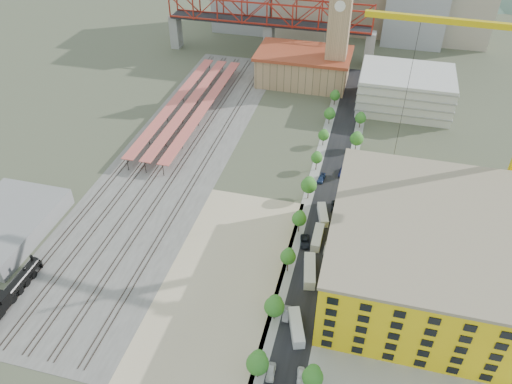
% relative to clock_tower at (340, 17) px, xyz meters
% --- Properties ---
extents(ground, '(400.00, 400.00, 0.00)m').
position_rel_clock_tower_xyz_m(ground, '(-8.00, -79.99, -28.70)').
color(ground, '#474C38').
rests_on(ground, ground).
extents(ballast_strip, '(36.00, 165.00, 0.06)m').
position_rel_clock_tower_xyz_m(ballast_strip, '(-44.00, -62.49, -28.67)').
color(ballast_strip, '#605E59').
rests_on(ballast_strip, ground).
extents(dirt_lot, '(28.00, 67.00, 0.06)m').
position_rel_clock_tower_xyz_m(dirt_lot, '(-12.00, -111.49, -28.67)').
color(dirt_lot, tan).
rests_on(dirt_lot, ground).
extents(street_asphalt, '(12.00, 170.00, 0.06)m').
position_rel_clock_tower_xyz_m(street_asphalt, '(8.00, -64.99, -28.67)').
color(street_asphalt, black).
rests_on(street_asphalt, ground).
extents(sidewalk_west, '(3.00, 170.00, 0.04)m').
position_rel_clock_tower_xyz_m(sidewalk_west, '(2.50, -64.99, -28.68)').
color(sidewalk_west, gray).
rests_on(sidewalk_west, ground).
extents(sidewalk_east, '(3.00, 170.00, 0.04)m').
position_rel_clock_tower_xyz_m(sidewalk_east, '(13.50, -64.99, -28.68)').
color(sidewalk_east, gray).
rests_on(sidewalk_east, ground).
extents(construction_pad, '(50.00, 90.00, 0.06)m').
position_rel_clock_tower_xyz_m(construction_pad, '(37.00, -99.99, -28.67)').
color(construction_pad, gray).
rests_on(construction_pad, ground).
extents(rail_tracks, '(26.56, 160.00, 0.18)m').
position_rel_clock_tower_xyz_m(rail_tracks, '(-45.80, -62.49, -28.55)').
color(rail_tracks, '#382B23').
rests_on(rail_tracks, ground).
extents(platform_canopies, '(16.00, 80.00, 4.12)m').
position_rel_clock_tower_xyz_m(platform_canopies, '(-49.00, -34.99, -24.70)').
color(platform_canopies, '#BE494C').
rests_on(platform_canopies, ground).
extents(station_hall, '(38.00, 24.00, 13.10)m').
position_rel_clock_tower_xyz_m(station_hall, '(-13.00, 2.01, -22.03)').
color(station_hall, tan).
rests_on(station_hall, ground).
extents(clock_tower, '(12.00, 12.00, 52.00)m').
position_rel_clock_tower_xyz_m(clock_tower, '(0.00, 0.00, 0.00)').
color(clock_tower, tan).
rests_on(clock_tower, ground).
extents(parking_garage, '(34.00, 26.00, 14.00)m').
position_rel_clock_tower_xyz_m(parking_garage, '(28.00, -9.99, -21.70)').
color(parking_garage, silver).
rests_on(parking_garage, ground).
extents(truss_bridge, '(94.00, 9.60, 25.60)m').
position_rel_clock_tower_xyz_m(truss_bridge, '(-33.00, 25.01, -9.83)').
color(truss_bridge, gray).
rests_on(truss_bridge, ground).
extents(construction_building, '(44.60, 50.60, 18.80)m').
position_rel_clock_tower_xyz_m(construction_building, '(34.00, -99.99, -19.29)').
color(construction_building, yellow).
rests_on(construction_building, ground).
extents(warehouse, '(22.00, 32.00, 5.00)m').
position_rel_clock_tower_xyz_m(warehouse, '(-74.00, -109.99, -26.20)').
color(warehouse, gray).
rests_on(warehouse, ground).
extents(street_trees, '(15.40, 124.40, 8.00)m').
position_rel_clock_tower_xyz_m(street_trees, '(8.00, -74.99, -28.70)').
color(street_trees, '#256C20').
rests_on(street_trees, ground).
extents(distant_hills, '(647.00, 264.00, 227.00)m').
position_rel_clock_tower_xyz_m(distant_hills, '(37.28, 180.01, -108.23)').
color(distant_hills, '#4C6B59').
rests_on(distant_hills, ground).
extents(locomotive, '(2.95, 22.73, 5.68)m').
position_rel_clock_tower_xyz_m(locomotive, '(-58.00, -129.14, -26.58)').
color(locomotive, black).
rests_on(locomotive, ground).
extents(site_trailer_a, '(5.39, 9.79, 2.60)m').
position_rel_clock_tower_xyz_m(site_trailer_a, '(8.00, -122.11, -27.40)').
color(site_trailer_a, silver).
rests_on(site_trailer_a, ground).
extents(site_trailer_b, '(4.36, 10.55, 2.80)m').
position_rel_clock_tower_xyz_m(site_trailer_b, '(8.00, -104.89, -27.29)').
color(site_trailer_b, silver).
rests_on(site_trailer_b, ground).
extents(site_trailer_c, '(2.45, 9.13, 2.50)m').
position_rel_clock_tower_xyz_m(site_trailer_c, '(8.00, -92.38, -27.45)').
color(site_trailer_c, silver).
rests_on(site_trailer_c, ground).
extents(site_trailer_d, '(4.35, 8.86, 2.34)m').
position_rel_clock_tower_xyz_m(site_trailer_d, '(8.00, -82.68, -27.52)').
color(site_trailer_d, silver).
rests_on(site_trailer_d, ground).
extents(car_0, '(2.08, 4.52, 1.50)m').
position_rel_clock_tower_xyz_m(car_0, '(5.00, -133.79, -27.95)').
color(car_0, silver).
rests_on(car_0, ground).
extents(car_1, '(1.84, 4.45, 1.43)m').
position_rel_clock_tower_xyz_m(car_1, '(5.00, -118.56, -27.98)').
color(car_1, gray).
rests_on(car_1, ground).
extents(car_2, '(3.29, 5.66, 1.48)m').
position_rel_clock_tower_xyz_m(car_2, '(5.00, -94.29, -27.95)').
color(car_2, black).
rests_on(car_2, ground).
extents(car_3, '(2.45, 4.85, 1.35)m').
position_rel_clock_tower_xyz_m(car_3, '(5.00, -65.18, -28.02)').
color(car_3, navy).
rests_on(car_3, ground).
extents(car_4, '(2.05, 4.10, 1.34)m').
position_rel_clock_tower_xyz_m(car_4, '(11.00, -133.04, -28.03)').
color(car_4, white).
rests_on(car_4, ground).
extents(car_5, '(1.56, 4.36, 1.43)m').
position_rel_clock_tower_xyz_m(car_5, '(11.00, -95.39, -27.98)').
color(car_5, '#A6A7AB').
rests_on(car_5, ground).
extents(car_6, '(2.89, 5.36, 1.43)m').
position_rel_clock_tower_xyz_m(car_6, '(11.00, -77.79, -27.98)').
color(car_6, black).
rests_on(car_6, ground).
extents(car_7, '(2.63, 5.53, 1.56)m').
position_rel_clock_tower_xyz_m(car_7, '(11.00, -60.04, -27.92)').
color(car_7, navy).
rests_on(car_7, ground).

